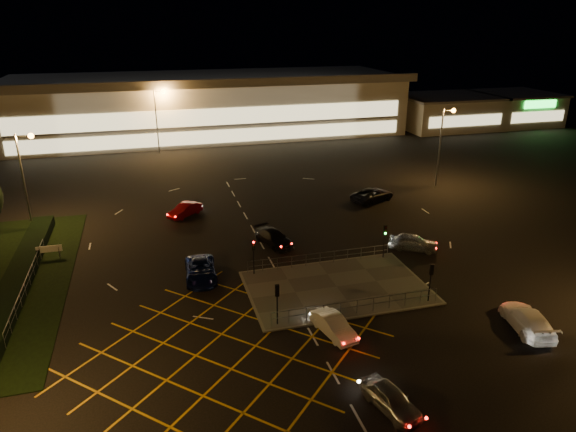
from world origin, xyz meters
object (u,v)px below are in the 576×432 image
object	(u,v)px
signal_nw	(253,250)
signal_ne	(385,235)
signal_se	(431,275)
car_queue_white	(334,326)
car_circ_red	(185,210)
car_east_grey	(373,195)
car_right_silver	(413,242)
car_approach_white	(527,319)
car_near_silver	(391,399)
signal_sw	(277,296)
car_far_dkgrey	(274,238)
car_left_blue	(201,271)

from	to	relation	value
signal_nw	signal_ne	size ratio (longest dim) A/B	1.00
signal_se	car_queue_white	world-z (taller)	signal_se
car_circ_red	car_east_grey	world-z (taller)	car_east_grey
car_right_silver	car_approach_white	size ratio (longest dim) A/B	0.86
car_right_silver	car_queue_white	bearing A→B (deg)	164.05
signal_ne	car_near_silver	bearing A→B (deg)	-114.17
car_circ_red	car_right_silver	bearing A→B (deg)	11.79
signal_sw	car_far_dkgrey	size ratio (longest dim) A/B	0.65
car_right_silver	car_left_blue	bearing A→B (deg)	122.72
signal_se	car_left_blue	size ratio (longest dim) A/B	0.58
car_left_blue	car_far_dkgrey	xyz separation A→B (m)	(7.61, 5.14, -0.05)
car_near_silver	car_circ_red	bearing A→B (deg)	88.89
signal_nw	car_approach_white	bearing A→B (deg)	-38.06
signal_nw	car_far_dkgrey	size ratio (longest dim) A/B	0.65
car_circ_red	car_approach_white	xyz separation A→B (m)	(21.19, -28.92, 0.07)
car_near_silver	car_circ_red	world-z (taller)	car_circ_red
signal_ne	car_left_blue	size ratio (longest dim) A/B	0.58
car_left_blue	car_approach_white	bearing A→B (deg)	-29.56
car_near_silver	signal_se	bearing A→B (deg)	35.62
car_queue_white	car_approach_white	size ratio (longest dim) A/B	0.77
signal_ne	signal_nw	bearing A→B (deg)	180.00
signal_se	car_approach_white	xyz separation A→B (m)	(4.76, -5.14, -1.59)
signal_ne	car_queue_white	xyz separation A→B (m)	(-8.52, -10.07, -1.69)
signal_se	signal_nw	distance (m)	14.41
car_left_blue	car_far_dkgrey	size ratio (longest dim) A/B	1.11
signal_nw	car_approach_white	distance (m)	21.34
car_left_blue	car_circ_red	size ratio (longest dim) A/B	1.27
signal_ne	car_left_blue	xyz separation A→B (m)	(-16.43, 0.54, -1.61)
signal_se	signal_sw	bearing A→B (deg)	0.00
car_near_silver	car_east_grey	size ratio (longest dim) A/B	0.71
car_east_grey	car_far_dkgrey	bearing A→B (deg)	97.72
car_approach_white	car_near_silver	bearing A→B (deg)	32.47
car_near_silver	car_approach_white	bearing A→B (deg)	4.90
signal_ne	car_near_silver	size ratio (longest dim) A/B	0.78
car_right_silver	car_east_grey	size ratio (longest dim) A/B	0.80
car_near_silver	car_queue_white	bearing A→B (deg)	78.74
signal_nw	car_queue_white	xyz separation A→B (m)	(3.48, -10.07, -1.69)
signal_sw	signal_nw	world-z (taller)	same
signal_nw	car_far_dkgrey	xyz separation A→B (m)	(3.17, 5.68, -1.66)
signal_sw	signal_ne	xyz separation A→B (m)	(12.00, 7.99, 0.00)
signal_nw	car_far_dkgrey	bearing A→B (deg)	60.82
signal_nw	car_circ_red	bearing A→B (deg)	105.66
signal_nw	car_right_silver	size ratio (longest dim) A/B	0.69
signal_ne	car_queue_white	size ratio (longest dim) A/B	0.77
car_circ_red	signal_se	bearing A→B (deg)	-6.95
signal_ne	car_east_grey	bearing A→B (deg)	69.31
signal_sw	car_east_grey	xyz separation A→B (m)	(17.59, 22.79, -1.58)
car_near_silver	signal_nw	bearing A→B (deg)	87.49
car_near_silver	car_left_blue	distance (m)	20.19
car_near_silver	car_far_dkgrey	xyz separation A→B (m)	(-0.84, 23.47, 0.02)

